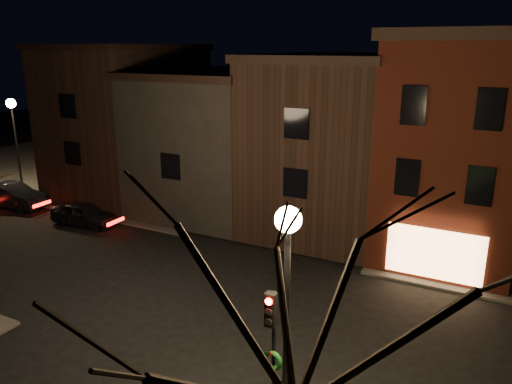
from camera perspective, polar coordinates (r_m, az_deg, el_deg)
ground at (r=21.08m, az=-5.60°, el=-11.83°), size 120.00×120.00×0.00m
sidewalk_far_left at (r=47.68m, az=-12.72°, el=4.08°), size 30.00×30.00×0.12m
corner_building at (r=25.43m, az=21.94°, el=4.94°), size 6.50×8.50×10.50m
row_building_a at (r=27.87m, az=8.67°, el=5.68°), size 7.30×10.30×9.40m
row_building_b at (r=31.03m, az=-4.17°, el=5.98°), size 7.80×10.30×8.40m
row_building_c at (r=35.22m, az=-14.39°, el=8.00°), size 7.30×10.30×9.90m
street_lamp_near at (r=11.36m, az=3.60°, el=-8.50°), size 0.60×0.60×6.48m
street_lamp_far at (r=36.76m, az=-26.00°, el=7.35°), size 0.60×0.60×6.48m
traffic_signal at (r=13.12m, az=1.83°, el=-16.60°), size 0.58×0.38×4.05m
bare_tree_right at (r=8.41m, az=4.85°, el=-10.63°), size 6.40×6.40×8.50m
parked_car_a at (r=30.19m, az=-19.04°, el=-2.39°), size 4.09×1.99×1.34m
parked_car_b at (r=35.26m, az=-26.08°, el=-0.37°), size 4.77×2.05×1.53m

